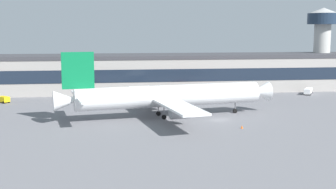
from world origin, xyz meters
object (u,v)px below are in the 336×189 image
control_tower (322,37)px  traffic_cone_0 (242,127)px  stair_truck (190,92)px  airliner (167,96)px  belt_loader (308,91)px  catering_truck (87,94)px  baggage_tug (4,99)px

control_tower → traffic_cone_0: 84.95m
stair_truck → airliner: bearing=-110.8°
belt_loader → catering_truck: catering_truck is taller
airliner → belt_loader: (51.40, 32.84, -4.08)m
catering_truck → baggage_tug: bearing=177.6°
control_tower → belt_loader: 28.60m
control_tower → catering_truck: bearing=-163.9°
baggage_tug → belt_loader: bearing=2.9°
airliner → traffic_cone_0: size_ratio=79.49×
control_tower → belt_loader: control_tower is taller
stair_truck → baggage_tug: (-55.59, -1.52, -0.89)m
belt_loader → traffic_cone_0: bearing=-127.8°
stair_truck → traffic_cone_0: bearing=-85.7°
airliner → stair_truck: (11.20, 29.51, -3.26)m
belt_loader → stair_truck: size_ratio=1.01×
airliner → baggage_tug: airliner is taller
belt_loader → catering_truck: bearing=-175.3°
catering_truck → airliner: bearing=-53.0°
catering_truck → traffic_cone_0: (34.88, -41.72, -1.95)m
stair_truck → baggage_tug: 55.62m
belt_loader → stair_truck: 40.35m
airliner → traffic_cone_0: bearing=-45.3°
control_tower → traffic_cone_0: control_tower is taller
belt_loader → traffic_cone_0: 60.17m
airliner → catering_truck: bearing=127.0°
baggage_tug → traffic_cone_0: bearing=-35.9°
catering_truck → stair_truck: bearing=4.6°
control_tower → stair_truck: 60.06m
belt_loader → catering_truck: size_ratio=0.85×
catering_truck → baggage_tug: catering_truck is taller
control_tower → baggage_tug: size_ratio=7.29×
stair_truck → catering_truck: catering_truck is taller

